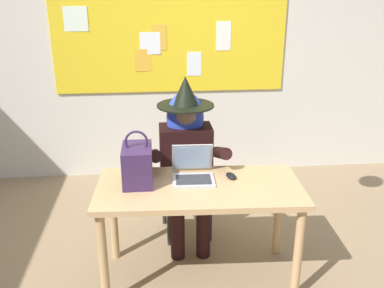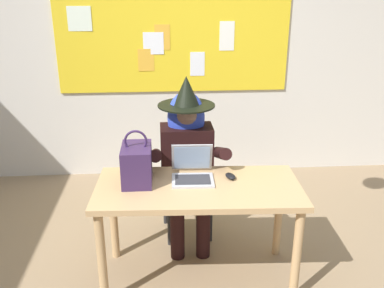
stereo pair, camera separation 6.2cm
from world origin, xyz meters
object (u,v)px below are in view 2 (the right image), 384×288
at_px(person_costumed, 187,151).
at_px(chair_at_desk, 185,176).
at_px(desk_main, 198,199).
at_px(laptop, 192,171).
at_px(computer_mouse, 230,176).
at_px(handbag, 137,164).

bearing_deg(person_costumed, chair_at_desk, -176.92).
height_order(desk_main, laptop, laptop).
distance_m(chair_at_desk, person_costumed, 0.30).
height_order(desk_main, chair_at_desk, chair_at_desk).
height_order(chair_at_desk, computer_mouse, chair_at_desk).
height_order(desk_main, person_costumed, person_costumed).
height_order(laptop, handbag, handbag).
relative_size(laptop, handbag, 0.83).
xyz_separation_m(desk_main, computer_mouse, (0.24, 0.10, 0.12)).
bearing_deg(computer_mouse, handbag, 163.36).
bearing_deg(person_costumed, handbag, -38.91).
bearing_deg(handbag, desk_main, -12.57).
distance_m(desk_main, computer_mouse, 0.28).
distance_m(laptop, handbag, 0.39).
xyz_separation_m(person_costumed, computer_mouse, (0.28, -0.46, -0.01)).
bearing_deg(laptop, desk_main, -74.16).
distance_m(person_costumed, laptop, 0.44).
height_order(chair_at_desk, person_costumed, person_costumed).
xyz_separation_m(laptop, computer_mouse, (0.27, -0.03, -0.03)).
relative_size(person_costumed, laptop, 4.34).
relative_size(desk_main, person_costumed, 1.04).
bearing_deg(desk_main, laptop, 103.72).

